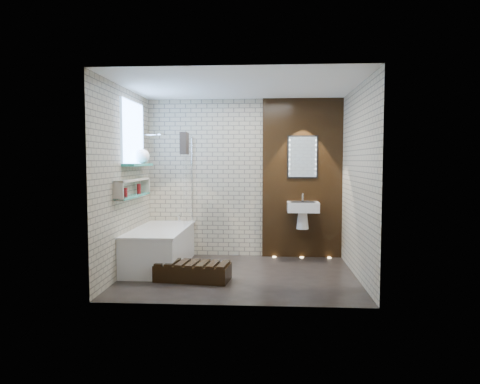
# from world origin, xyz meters

# --- Properties ---
(ground) EXTENTS (3.20, 3.20, 0.00)m
(ground) POSITION_xyz_m (0.00, 0.00, 0.00)
(ground) COLOR black
(ground) RESTS_ON ground
(room_shell) EXTENTS (3.24, 3.20, 2.60)m
(room_shell) POSITION_xyz_m (0.00, 0.00, 1.30)
(room_shell) COLOR #B3A68E
(room_shell) RESTS_ON ground
(walnut_panel) EXTENTS (1.30, 0.06, 2.60)m
(walnut_panel) POSITION_xyz_m (0.95, 1.27, 1.30)
(walnut_panel) COLOR black
(walnut_panel) RESTS_ON ground
(clerestory_window) EXTENTS (0.18, 1.00, 0.94)m
(clerestory_window) POSITION_xyz_m (-1.57, 0.35, 1.90)
(clerestory_window) COLOR #7FADE0
(clerestory_window) RESTS_ON room_shell
(display_niche) EXTENTS (0.14, 1.30, 0.26)m
(display_niche) POSITION_xyz_m (-1.53, 0.15, 1.20)
(display_niche) COLOR teal
(display_niche) RESTS_ON room_shell
(bathtub) EXTENTS (0.79, 1.74, 0.70)m
(bathtub) POSITION_xyz_m (-1.22, 0.45, 0.29)
(bathtub) COLOR white
(bathtub) RESTS_ON ground
(bath_screen) EXTENTS (0.01, 0.78, 1.40)m
(bath_screen) POSITION_xyz_m (-0.87, 0.89, 1.28)
(bath_screen) COLOR white
(bath_screen) RESTS_ON bathtub
(towel) EXTENTS (0.10, 0.25, 0.33)m
(towel) POSITION_xyz_m (-0.87, 0.60, 1.85)
(towel) COLOR #2A2422
(towel) RESTS_ON bath_screen
(shower_head) EXTENTS (0.18, 0.18, 0.02)m
(shower_head) POSITION_xyz_m (-1.30, 0.95, 2.00)
(shower_head) COLOR silver
(shower_head) RESTS_ON room_shell
(washbasin) EXTENTS (0.50, 0.36, 0.58)m
(washbasin) POSITION_xyz_m (0.95, 1.07, 0.79)
(washbasin) COLOR white
(washbasin) RESTS_ON walnut_panel
(led_mirror) EXTENTS (0.50, 0.02, 0.70)m
(led_mirror) POSITION_xyz_m (0.95, 1.23, 1.65)
(led_mirror) COLOR black
(led_mirror) RESTS_ON walnut_panel
(walnut_step) EXTENTS (1.02, 0.55, 0.22)m
(walnut_step) POSITION_xyz_m (-0.60, -0.30, 0.11)
(walnut_step) COLOR black
(walnut_step) RESTS_ON ground
(niche_bottles) EXTENTS (0.06, 0.68, 0.15)m
(niche_bottles) POSITION_xyz_m (-1.53, 0.18, 1.17)
(niche_bottles) COLOR maroon
(niche_bottles) RESTS_ON display_niche
(sill_vases) EXTENTS (0.21, 0.21, 0.21)m
(sill_vases) POSITION_xyz_m (-1.50, 0.54, 1.66)
(sill_vases) COLOR white
(sill_vases) RESTS_ON clerestory_window
(floor_uplights) EXTENTS (0.96, 0.06, 0.01)m
(floor_uplights) POSITION_xyz_m (0.95, 1.20, 0.01)
(floor_uplights) COLOR #FFD899
(floor_uplights) RESTS_ON ground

